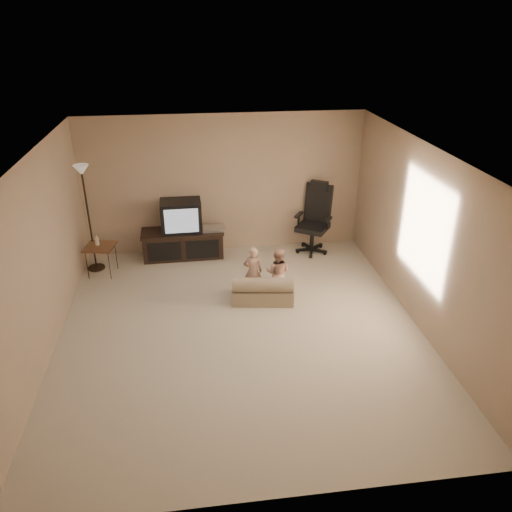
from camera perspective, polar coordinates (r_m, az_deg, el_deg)
The scene contains 9 objects.
floor at distance 7.10m, azimuth -1.74°, elevation -8.39°, with size 5.50×5.50×0.00m, color beige.
room_shell at distance 6.37m, azimuth -1.92°, elevation 2.95°, with size 5.50×5.50×5.50m.
tv_stand at distance 9.06m, azimuth -8.36°, elevation 2.52°, with size 1.50×0.58×1.06m.
office_chair at distance 9.24m, azimuth 6.66°, elevation 3.29°, with size 0.83×0.83×1.30m.
side_table at distance 8.71m, azimuth -17.44°, elevation 1.02°, with size 0.54×0.54×0.70m.
floor_lamp at distance 8.63m, azimuth -18.94°, elevation 6.61°, with size 0.29×0.29×1.84m.
child_sofa at distance 7.66m, azimuth 0.77°, elevation -3.95°, with size 1.00×0.65×0.46m.
toddler_left at distance 7.73m, azimuth -0.37°, elevation -1.76°, with size 0.30×0.22×0.82m, color #D8A187.
toddler_right at distance 7.71m, azimuth 2.50°, elevation -1.88°, with size 0.40×0.22×0.82m, color #D8A187.
Camera 1 is at (-0.56, -5.83, 4.01)m, focal length 35.00 mm.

